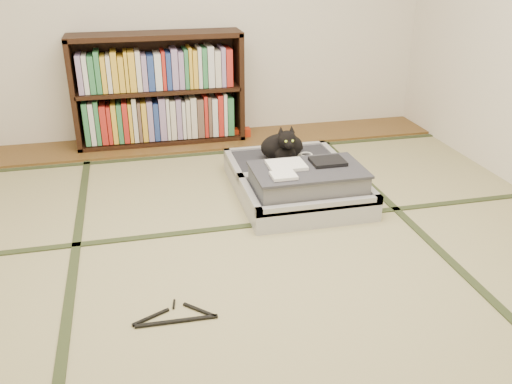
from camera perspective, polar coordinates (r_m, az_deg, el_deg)
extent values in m
plane|color=tan|center=(2.99, 0.62, -7.19)|extent=(4.50, 4.50, 0.00)
cube|color=brown|center=(4.77, -5.18, 5.40)|extent=(4.00, 0.50, 0.02)
cube|color=red|center=(4.83, -1.53, 6.32)|extent=(0.16, 0.10, 0.07)
cube|color=#2D381E|center=(2.95, -18.86, -9.11)|extent=(0.05, 4.50, 0.01)
cube|color=#2D381E|center=(3.34, 17.57, -4.71)|extent=(0.05, 4.50, 0.01)
cube|color=#2D381E|center=(3.32, -1.04, -3.59)|extent=(4.00, 0.05, 0.01)
cube|color=#2D381E|center=(4.49, -4.60, 4.10)|extent=(4.00, 0.05, 0.01)
cube|color=black|center=(4.69, -18.60, 9.74)|extent=(0.04, 0.32, 0.90)
cube|color=black|center=(4.76, -1.85, 11.20)|extent=(0.04, 0.32, 0.90)
cube|color=black|center=(4.80, -9.79, 5.49)|extent=(1.40, 0.32, 0.04)
cube|color=black|center=(4.59, -10.60, 15.92)|extent=(1.40, 0.32, 0.04)
cube|color=black|center=(4.67, -10.18, 10.57)|extent=(1.34, 0.32, 0.03)
cube|color=black|center=(4.82, -10.31, 11.00)|extent=(1.40, 0.02, 0.90)
cube|color=gray|center=(4.71, -9.97, 7.94)|extent=(1.26, 0.22, 0.38)
cube|color=gray|center=(4.61, -10.34, 12.79)|extent=(1.26, 0.22, 0.34)
cube|color=#A5A6AA|center=(3.52, 5.37, -0.85)|extent=(0.80, 0.53, 0.14)
cube|color=#2D2D34|center=(3.50, 5.40, -0.31)|extent=(0.72, 0.45, 0.10)
cube|color=#A5A6AA|center=(3.28, 6.77, -1.47)|extent=(0.80, 0.04, 0.05)
cube|color=#A5A6AA|center=(3.70, 4.23, 1.80)|extent=(0.80, 0.04, 0.05)
cube|color=#A5A6AA|center=(3.39, -0.68, -0.35)|extent=(0.04, 0.53, 0.05)
cube|color=#A5A6AA|center=(3.62, 11.14, 0.83)|extent=(0.04, 0.53, 0.05)
cube|color=#A5A6AA|center=(3.98, 2.97, 2.38)|extent=(0.80, 0.53, 0.14)
cube|color=#2D2D34|center=(3.97, 2.98, 2.87)|extent=(0.72, 0.45, 0.10)
cube|color=#A5A6AA|center=(3.74, 4.04, 2.05)|extent=(0.80, 0.04, 0.05)
cube|color=#A5A6AA|center=(4.17, 2.06, 4.58)|extent=(0.80, 0.04, 0.05)
cube|color=#A5A6AA|center=(3.87, -2.42, 2.92)|extent=(0.04, 0.53, 0.05)
cube|color=#A5A6AA|center=(4.07, 8.14, 3.81)|extent=(0.04, 0.53, 0.05)
cylinder|color=black|center=(3.71, 4.13, 2.00)|extent=(0.72, 0.03, 0.03)
cube|color=gray|center=(3.46, 5.46, 1.15)|extent=(0.68, 0.42, 0.14)
cube|color=#383940|center=(3.43, 5.51, 2.38)|extent=(0.71, 0.44, 0.02)
cube|color=white|center=(3.43, 3.21, 2.86)|extent=(0.24, 0.19, 0.02)
cube|color=black|center=(3.52, 7.57, 3.23)|extent=(0.21, 0.17, 0.02)
cube|color=white|center=(3.27, 2.92, 1.75)|extent=(0.15, 0.13, 0.02)
cube|color=white|center=(3.23, 2.83, -3.06)|extent=(0.06, 0.01, 0.04)
cube|color=white|center=(3.27, 4.99, -3.03)|extent=(0.05, 0.01, 0.04)
cube|color=orange|center=(3.39, 11.03, -2.10)|extent=(0.05, 0.01, 0.04)
cube|color=#197F33|center=(3.35, 9.89, -1.92)|extent=(0.04, 0.01, 0.03)
ellipsoid|color=black|center=(3.91, 2.74, 4.79)|extent=(0.31, 0.20, 0.19)
ellipsoid|color=black|center=(3.84, 3.10, 4.03)|extent=(0.15, 0.11, 0.11)
ellipsoid|color=black|center=(3.77, 3.28, 5.54)|extent=(0.13, 0.12, 0.13)
sphere|color=black|center=(3.73, 3.50, 4.97)|extent=(0.06, 0.06, 0.06)
cone|color=black|center=(3.76, 2.64, 6.53)|extent=(0.05, 0.06, 0.06)
cone|color=black|center=(3.78, 3.77, 6.60)|extent=(0.05, 0.06, 0.06)
sphere|color=#A5BF33|center=(3.71, 3.18, 5.34)|extent=(0.02, 0.02, 0.02)
sphere|color=#A5BF33|center=(3.72, 3.87, 5.39)|extent=(0.02, 0.02, 0.02)
cylinder|color=black|center=(4.05, 3.80, 4.43)|extent=(0.19, 0.11, 0.03)
torus|color=white|center=(4.00, 5.19, 3.80)|extent=(0.11, 0.11, 0.01)
torus|color=white|center=(3.99, 5.30, 3.95)|extent=(0.09, 0.09, 0.01)
cube|color=black|center=(2.57, -8.35, -13.30)|extent=(0.38, 0.03, 0.01)
cube|color=black|center=(2.61, -11.01, -12.80)|extent=(0.18, 0.09, 0.01)
cube|color=black|center=(2.62, -5.95, -12.27)|extent=(0.14, 0.14, 0.01)
cylinder|color=black|center=(2.68, -8.63, -11.58)|extent=(0.02, 0.07, 0.01)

